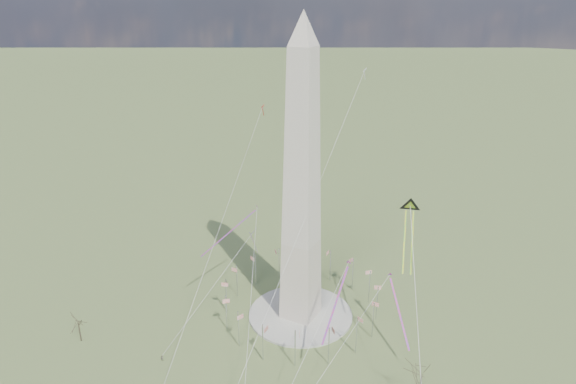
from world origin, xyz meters
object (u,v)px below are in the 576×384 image
at_px(person_west, 162,358).
at_px(tree_near, 422,375).
at_px(washington_monument, 302,187).
at_px(kite_delta_black, 410,210).

bearing_deg(person_west, tree_near, -169.62).
relative_size(washington_monument, kite_delta_black, 4.83).
height_order(tree_near, kite_delta_black, kite_delta_black).
xyz_separation_m(tree_near, person_west, (-74.16, -18.19, -9.38)).
xyz_separation_m(washington_monument, person_west, (-27.33, -40.46, -47.09)).
xyz_separation_m(washington_monument, kite_delta_black, (32.35, 9.21, -4.84)).
relative_size(person_west, kite_delta_black, 0.08).
bearing_deg(washington_monument, person_west, -124.04).
bearing_deg(tree_near, person_west, -166.22).
relative_size(tree_near, kite_delta_black, 0.69).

